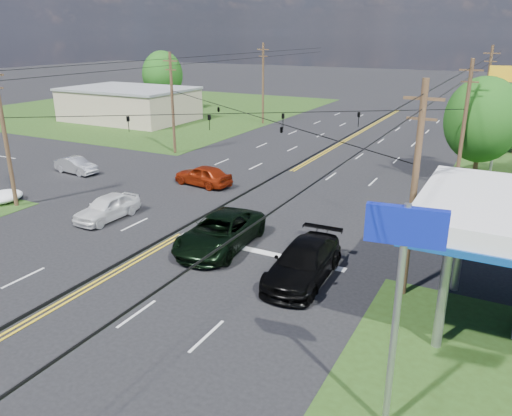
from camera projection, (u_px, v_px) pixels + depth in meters
The scene contains 22 objects.
ground at pixel (247, 197), 35.83m from camera, with size 280.00×280.00×0.00m, color black.
grass_nw at pixel (149, 108), 77.92m from camera, with size 46.00×48.00×0.03m, color #243B12.
stop_bar at pixel (257, 251), 26.95m from camera, with size 10.00×0.50×0.02m, color silver.
retail_nw at pixel (130, 105), 66.71m from camera, with size 16.00×11.00×4.00m, color tan.
pole_sw at pixel (5, 134), 32.40m from camera, with size 1.60×0.28×9.50m.
pole_se at pixel (414, 190), 20.97m from camera, with size 1.60×0.28×9.50m.
pole_nw at pixel (172, 102), 47.42m from camera, with size 1.60×0.28×9.50m.
pole_ne at pixel (464, 124), 35.99m from camera, with size 1.60×0.28×9.50m.
pole_left_far at pixel (263, 83), 63.19m from camera, with size 1.60×0.28×10.00m.
pole_right_far at pixel (486, 94), 51.76m from camera, with size 1.60×0.28×10.00m.
span_wire_signals at pixel (246, 113), 33.84m from camera, with size 26.00×18.00×1.13m.
power_lines at pixel (231, 76), 31.30m from camera, with size 26.04×100.00×0.64m.
tree_right_a at pixel (482, 120), 38.07m from camera, with size 5.70×5.70×8.18m.
tree_far_l at pixel (163, 75), 74.87m from camera, with size 6.08×6.08×8.72m.
pickup_dkgreen at pixel (220, 232), 27.11m from camera, with size 3.03×6.58×1.83m, color black.
suv_black at pixel (303, 262), 23.61m from camera, with size 2.48×6.10×1.77m, color black.
pickup_white at pixel (107, 207), 31.37m from camera, with size 1.85×4.60×1.57m, color white.
sedan_silver at pixel (76, 165), 41.71m from camera, with size 1.42×4.07×1.34m, color #BABBBF.
sedan_red at pixel (203, 175), 38.32m from camera, with size 1.90×4.73×1.61m, color maroon.
polesign_se at pixel (402, 261), 13.18m from camera, with size 2.09×0.52×7.06m.
polesign_ne at pixel (503, 90), 38.86m from camera, with size 2.42×0.62×8.76m.
snowpile_b at pixel (4, 202), 34.79m from camera, with size 2.24×2.76×0.78m, color white.
Camera 1 is at (16.45, -17.82, 11.16)m, focal length 35.00 mm.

